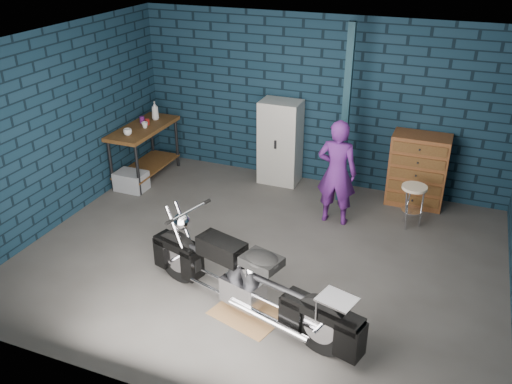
% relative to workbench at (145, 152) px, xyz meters
% --- Properties ---
extents(ground, '(6.00, 6.00, 0.00)m').
position_rel_workbench_xyz_m(ground, '(2.68, -1.54, -0.46)').
color(ground, '#4D4B48').
rests_on(ground, ground).
extents(room_walls, '(6.02, 5.01, 2.71)m').
position_rel_workbench_xyz_m(room_walls, '(2.68, -0.98, 1.45)').
color(room_walls, '#0F2534').
rests_on(room_walls, ground).
extents(support_post, '(0.10, 0.10, 2.70)m').
position_rel_workbench_xyz_m(support_post, '(3.23, 0.41, 0.90)').
color(support_post, '#112C37').
rests_on(support_post, ground).
extents(workbench, '(0.60, 1.40, 0.91)m').
position_rel_workbench_xyz_m(workbench, '(0.00, 0.00, 0.00)').
color(workbench, brown).
rests_on(workbench, ground).
extents(drip_mat, '(0.88, 0.75, 0.01)m').
position_rel_workbench_xyz_m(drip_mat, '(2.96, -2.68, -0.45)').
color(drip_mat, brown).
rests_on(drip_mat, ground).
extents(motorcycle, '(2.43, 1.27, 1.04)m').
position_rel_workbench_xyz_m(motorcycle, '(2.96, -2.68, 0.06)').
color(motorcycle, black).
rests_on(motorcycle, ground).
extents(person, '(0.57, 0.38, 1.54)m').
position_rel_workbench_xyz_m(person, '(3.32, -0.29, 0.31)').
color(person, '#531D6F').
rests_on(person, ground).
extents(storage_bin, '(0.49, 0.35, 0.30)m').
position_rel_workbench_xyz_m(storage_bin, '(0.02, -0.50, -0.30)').
color(storage_bin, gray).
rests_on(storage_bin, ground).
extents(locker, '(0.64, 0.46, 1.38)m').
position_rel_workbench_xyz_m(locker, '(2.13, 0.69, 0.24)').
color(locker, beige).
rests_on(locker, ground).
extents(tool_chest, '(0.83, 0.46, 1.11)m').
position_rel_workbench_xyz_m(tool_chest, '(4.33, 0.69, 0.10)').
color(tool_chest, brown).
rests_on(tool_chest, ground).
extents(shop_stool, '(0.36, 0.36, 0.64)m').
position_rel_workbench_xyz_m(shop_stool, '(4.37, -0.04, -0.14)').
color(shop_stool, beige).
rests_on(shop_stool, ground).
extents(cup_a, '(0.15, 0.15, 0.10)m').
position_rel_workbench_xyz_m(cup_a, '(0.00, -0.43, 0.51)').
color(cup_a, beige).
rests_on(cup_a, workbench).
extents(cup_b, '(0.11, 0.11, 0.09)m').
position_rel_workbench_xyz_m(cup_b, '(0.07, -0.04, 0.50)').
color(cup_b, beige).
rests_on(cup_b, workbench).
extents(mug_purple, '(0.09, 0.09, 0.11)m').
position_rel_workbench_xyz_m(mug_purple, '(-0.10, 0.15, 0.51)').
color(mug_purple, '#641B6F').
rests_on(mug_purple, workbench).
extents(mug_red, '(0.08, 0.08, 0.10)m').
position_rel_workbench_xyz_m(mug_red, '(0.02, 0.11, 0.50)').
color(mug_red, maroon).
rests_on(mug_red, workbench).
extents(bottle, '(0.16, 0.16, 0.31)m').
position_rel_workbench_xyz_m(bottle, '(0.01, 0.39, 0.61)').
color(bottle, gray).
rests_on(bottle, workbench).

